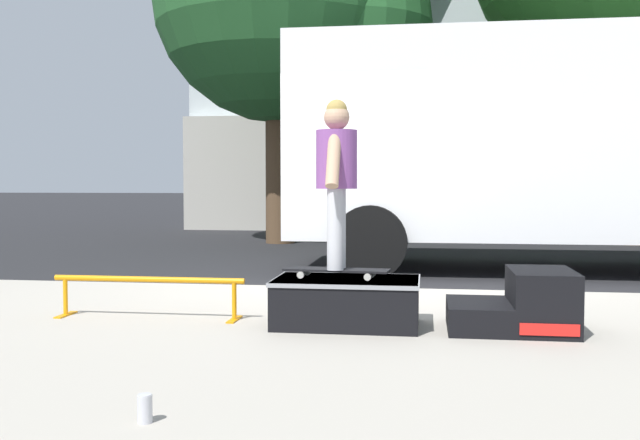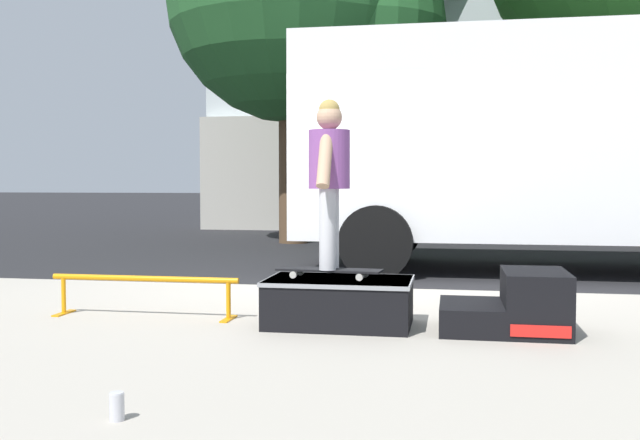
{
  "view_description": "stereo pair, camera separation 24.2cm",
  "coord_description": "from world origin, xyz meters",
  "px_view_note": "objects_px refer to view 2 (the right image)",
  "views": [
    {
      "loc": [
        1.23,
        -7.72,
        1.17
      ],
      "look_at": [
        0.24,
        -0.95,
        0.82
      ],
      "focal_mm": 40.71,
      "sensor_mm": 36.0,
      "label": 1
    },
    {
      "loc": [
        1.47,
        -7.69,
        1.17
      ],
      "look_at": [
        0.24,
        -0.95,
        0.82
      ],
      "focal_mm": 40.71,
      "sensor_mm": 36.0,
      "label": 2
    }
  ],
  "objects_px": {
    "skateboard": "(329,270)",
    "soda_can": "(117,406)",
    "grind_rail": "(144,286)",
    "skate_box": "(339,300)",
    "box_truck": "(567,142)",
    "kicker_ramp": "(515,306)",
    "street_tree_main": "(308,3)",
    "skater_kid": "(329,170)"
  },
  "relations": [
    {
      "from": "skateboard",
      "to": "soda_can",
      "type": "height_order",
      "value": "skateboard"
    },
    {
      "from": "grind_rail",
      "to": "skate_box",
      "type": "bearing_deg",
      "value": -2.77
    },
    {
      "from": "skate_box",
      "to": "skateboard",
      "type": "distance_m",
      "value": 0.23
    },
    {
      "from": "grind_rail",
      "to": "box_truck",
      "type": "height_order",
      "value": "box_truck"
    },
    {
      "from": "kicker_ramp",
      "to": "soda_can",
      "type": "height_order",
      "value": "kicker_ramp"
    },
    {
      "from": "box_truck",
      "to": "skate_box",
      "type": "bearing_deg",
      "value": -116.05
    },
    {
      "from": "box_truck",
      "to": "skateboard",
      "type": "bearing_deg",
      "value": -116.96
    },
    {
      "from": "skateboard",
      "to": "box_truck",
      "type": "relative_size",
      "value": 0.12
    },
    {
      "from": "box_truck",
      "to": "street_tree_main",
      "type": "relative_size",
      "value": 0.97
    },
    {
      "from": "grind_rail",
      "to": "skateboard",
      "type": "xyz_separation_m",
      "value": [
        1.48,
        -0.05,
        0.16
      ]
    },
    {
      "from": "kicker_ramp",
      "to": "soda_can",
      "type": "distance_m",
      "value": 2.97
    },
    {
      "from": "box_truck",
      "to": "grind_rail",
      "type": "bearing_deg",
      "value": -129.94
    },
    {
      "from": "skateboard",
      "to": "skater_kid",
      "type": "distance_m",
      "value": 0.74
    },
    {
      "from": "kicker_ramp",
      "to": "grind_rail",
      "type": "height_order",
      "value": "kicker_ramp"
    },
    {
      "from": "grind_rail",
      "to": "kicker_ramp",
      "type": "bearing_deg",
      "value": -1.55
    },
    {
      "from": "kicker_ramp",
      "to": "skater_kid",
      "type": "distance_m",
      "value": 1.65
    },
    {
      "from": "skateboard",
      "to": "street_tree_main",
      "type": "xyz_separation_m",
      "value": [
        -1.85,
        8.48,
        4.06
      ]
    },
    {
      "from": "soda_can",
      "to": "skate_box",
      "type": "bearing_deg",
      "value": 74.23
    },
    {
      "from": "kicker_ramp",
      "to": "grind_rail",
      "type": "relative_size",
      "value": 0.57
    },
    {
      "from": "kicker_ramp",
      "to": "skateboard",
      "type": "height_order",
      "value": "kicker_ramp"
    },
    {
      "from": "skate_box",
      "to": "box_truck",
      "type": "xyz_separation_m",
      "value": [
        2.28,
        4.66,
        1.39
      ]
    },
    {
      "from": "skater_kid",
      "to": "kicker_ramp",
      "type": "bearing_deg",
      "value": -1.1
    },
    {
      "from": "skate_box",
      "to": "box_truck",
      "type": "relative_size",
      "value": 0.15
    },
    {
      "from": "kicker_ramp",
      "to": "soda_can",
      "type": "bearing_deg",
      "value": -129.74
    },
    {
      "from": "kicker_ramp",
      "to": "street_tree_main",
      "type": "height_order",
      "value": "street_tree_main"
    },
    {
      "from": "kicker_ramp",
      "to": "box_truck",
      "type": "bearing_deg",
      "value": 77.59
    },
    {
      "from": "kicker_ramp",
      "to": "skate_box",
      "type": "bearing_deg",
      "value": 179.98
    },
    {
      "from": "grind_rail",
      "to": "street_tree_main",
      "type": "relative_size",
      "value": 0.21
    },
    {
      "from": "kicker_ramp",
      "to": "skateboard",
      "type": "xyz_separation_m",
      "value": [
        -1.33,
        0.03,
        0.22
      ]
    },
    {
      "from": "skate_box",
      "to": "soda_can",
      "type": "relative_size",
      "value": 8.45
    },
    {
      "from": "skateboard",
      "to": "soda_can",
      "type": "xyz_separation_m",
      "value": [
        -0.56,
        -2.31,
        -0.34
      ]
    },
    {
      "from": "kicker_ramp",
      "to": "street_tree_main",
      "type": "relative_size",
      "value": 0.12
    },
    {
      "from": "skate_box",
      "to": "skateboard",
      "type": "relative_size",
      "value": 1.34
    },
    {
      "from": "kicker_ramp",
      "to": "street_tree_main",
      "type": "bearing_deg",
      "value": 110.52
    },
    {
      "from": "skateboard",
      "to": "grind_rail",
      "type": "bearing_deg",
      "value": 178.05
    },
    {
      "from": "box_truck",
      "to": "skater_kid",
      "type": "bearing_deg",
      "value": -116.96
    },
    {
      "from": "box_truck",
      "to": "street_tree_main",
      "type": "height_order",
      "value": "street_tree_main"
    },
    {
      "from": "skate_box",
      "to": "skater_kid",
      "type": "bearing_deg",
      "value": 162.56
    },
    {
      "from": "grind_rail",
      "to": "soda_can",
      "type": "relative_size",
      "value": 12.18
    },
    {
      "from": "skate_box",
      "to": "box_truck",
      "type": "distance_m",
      "value": 5.37
    },
    {
      "from": "street_tree_main",
      "to": "skateboard",
      "type": "bearing_deg",
      "value": -77.68
    },
    {
      "from": "kicker_ramp",
      "to": "skateboard",
      "type": "relative_size",
      "value": 1.11
    }
  ]
}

